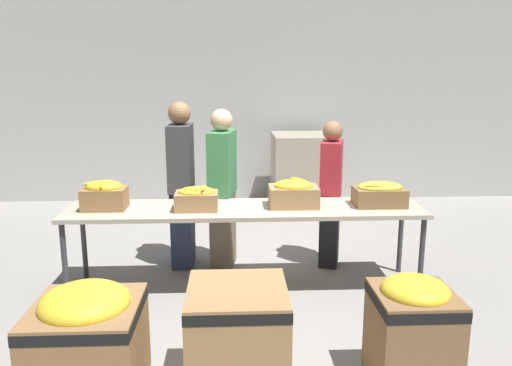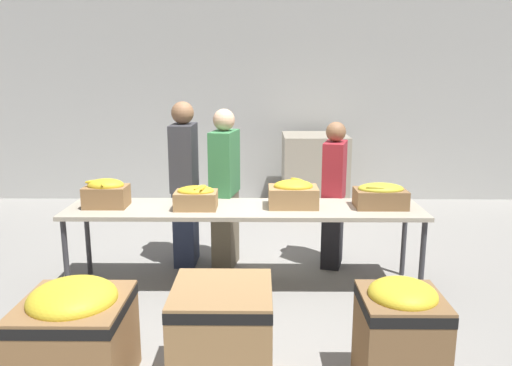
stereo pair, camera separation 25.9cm
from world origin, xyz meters
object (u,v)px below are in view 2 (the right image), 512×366
Objects in this scene: donation_bin_1 at (222,335)px; pallet_stack_0 at (314,174)px; sorting_table at (244,212)px; banana_box_0 at (106,193)px; banana_box_2 at (293,194)px; donation_bin_2 at (400,333)px; banana_box_3 at (380,195)px; donation_bin_0 at (76,333)px; volunteer_0 at (185,185)px; volunteer_2 at (225,190)px; banana_box_1 at (196,197)px; volunteer_1 at (334,196)px.

pallet_stack_0 is at bearing 76.66° from donation_bin_1.
banana_box_0 is at bearing 179.70° from sorting_table.
pallet_stack_0 is (0.49, 2.75, -0.36)m from banana_box_2.
pallet_stack_0 is (-0.09, 4.40, 0.16)m from donation_bin_2.
donation_bin_0 is at bearing -144.68° from banana_box_3.
volunteer_2 is at bearing 82.04° from volunteer_0.
banana_box_0 is at bearing 180.00° from banana_box_3.
banana_box_1 reaches higher than sorting_table.
volunteer_2 is at bearing 26.60° from banana_box_0.
banana_box_1 is 0.34× the size of pallet_stack_0.
banana_box_2 is 0.64× the size of donation_bin_1.
volunteer_0 is at bearing 43.27° from banana_box_0.
donation_bin_2 is at bearing -88.81° from pallet_stack_0.
pallet_stack_0 is at bearing 50.77° from banana_box_0.
donation_bin_2 is 0.66× the size of pallet_stack_0.
banana_box_2 is 0.27× the size of volunteer_2.
banana_box_3 is 0.68m from volunteer_1.
banana_box_3 is (1.73, 0.06, 0.01)m from banana_box_1.
volunteer_2 reaches higher than banana_box_0.
pallet_stack_0 is at bearing -165.28° from volunteer_1.
volunteer_0 is at bearing 151.60° from banana_box_2.
donation_bin_0 is at bearing -80.76° from banana_box_0.
sorting_table reaches higher than donation_bin_1.
sorting_table is at bearing -179.71° from banana_box_3.
donation_bin_2 is at bearing 0.00° from donation_bin_1.
banana_box_3 is 2.03m from volunteer_0.
donation_bin_2 is (1.05, -1.63, -0.34)m from sorting_table.
banana_box_1 is at bearing 133.39° from donation_bin_2.
banana_box_3 is at bearing 81.21° from volunteer_2.
volunteer_1 is at bearing 101.93° from volunteer_2.
donation_bin_0 is (-0.59, -1.58, -0.51)m from banana_box_1.
volunteer_2 reaches higher than sorting_table.
donation_bin_1 is 0.62× the size of pallet_stack_0.
donation_bin_1 is at bearing 14.50° from volunteer_2.
banana_box_1 is 0.51× the size of donation_bin_2.
donation_bin_0 is (-2.31, -1.64, -0.52)m from banana_box_3.
volunteer_0 reaches higher than donation_bin_1.
sorting_table is 0.49m from banana_box_2.
volunteer_0 reaches higher than sorting_table.
volunteer_1 is 2.97m from donation_bin_0.
banana_box_3 is 2.20m from donation_bin_1.
donation_bin_0 is 0.95m from donation_bin_1.
volunteer_1 is (-0.35, 0.56, -0.15)m from banana_box_3.
banana_box_3 is at bearing 2.00° from banana_box_1.
volunteer_1 reaches higher than pallet_stack_0.
sorting_table is at bearing -109.00° from pallet_stack_0.
banana_box_2 is at bearing 62.93° from volunteer_0.
banana_box_0 is 0.24× the size of volunteer_2.
volunteer_1 reaches higher than banana_box_2.
donation_bin_0 is (-0.38, -2.25, -0.48)m from volunteer_0.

